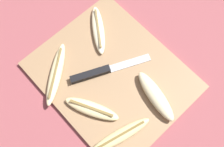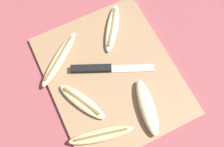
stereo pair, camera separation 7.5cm
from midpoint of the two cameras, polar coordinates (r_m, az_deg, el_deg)
The scene contains 8 objects.
ground_plane at distance 0.77m, azimuth 2.76°, elevation -0.94°, with size 4.00×4.00×0.00m, color #93474C.
cutting_board at distance 0.77m, azimuth 2.78°, elevation -0.79°, with size 0.43×0.36×0.01m.
knife at distance 0.76m, azimuth -0.26°, elevation 0.71°, with size 0.12×0.23×0.02m.
banana_cream_curved at distance 0.73m, azimuth 10.61°, elevation -7.67°, with size 0.17×0.07×0.03m.
banana_spotted_left at distance 0.71m, azimuth 0.75°, elevation -13.68°, with size 0.08×0.18×0.02m.
banana_soft_right at distance 0.78m, azimuth -8.72°, elevation 2.83°, with size 0.15×0.17×0.02m.
banana_bright_far at distance 0.81m, azimuth 2.71°, elevation 9.56°, with size 0.16×0.12×0.02m.
banana_ripe_center at distance 0.73m, azimuth -3.64°, elevation -6.55°, with size 0.16×0.11×0.02m.
Camera 2 is at (0.23, -0.11, 0.73)m, focal length 42.00 mm.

